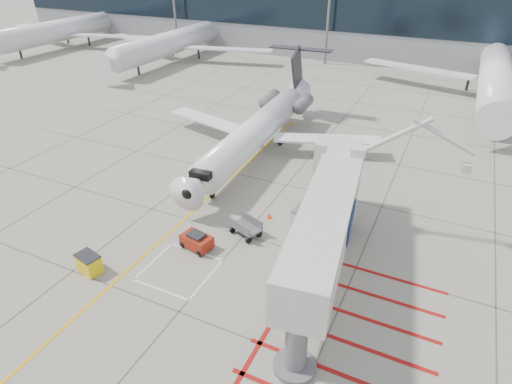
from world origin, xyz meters
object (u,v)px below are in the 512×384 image
at_px(regional_jet, 247,124).
at_px(spill_bin, 89,263).
at_px(jet_bridge, 323,235).
at_px(pushback_tug, 197,240).

distance_m(regional_jet, spill_bin, 18.33).
xyz_separation_m(regional_jet, jet_bridge, (11.23, -12.83, -0.24)).
xyz_separation_m(regional_jet, spill_bin, (-2.03, -17.93, -3.25)).
bearing_deg(pushback_tug, jet_bridge, 12.08).
bearing_deg(spill_bin, jet_bridge, 33.68).
distance_m(regional_jet, jet_bridge, 17.05).
distance_m(jet_bridge, spill_bin, 14.52).
height_order(jet_bridge, pushback_tug, jet_bridge).
xyz_separation_m(jet_bridge, pushback_tug, (-8.52, -0.16, -3.04)).
height_order(jet_bridge, spill_bin, jet_bridge).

